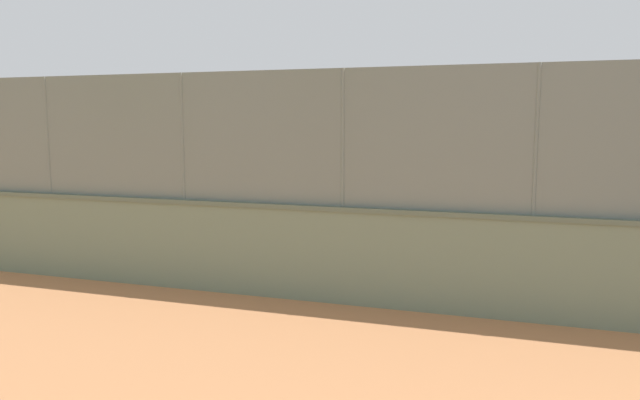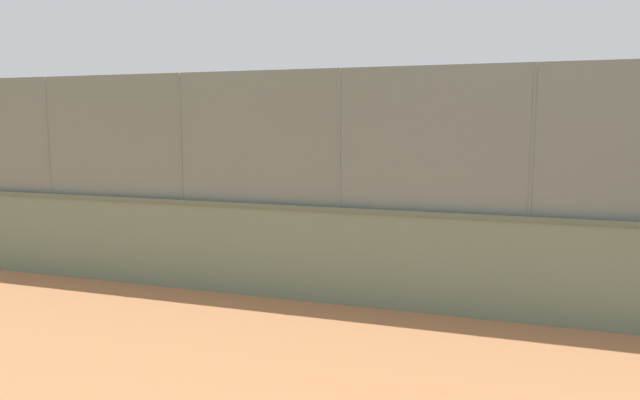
{
  "view_description": "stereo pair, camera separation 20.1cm",
  "coord_description": "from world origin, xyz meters",
  "px_view_note": "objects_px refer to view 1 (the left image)",
  "views": [
    {
      "loc": [
        -4.14,
        22.54,
        3.14
      ],
      "look_at": [
        0.27,
        8.62,
        1.26
      ],
      "focal_mm": 34.16,
      "sensor_mm": 36.0,
      "label": 1
    },
    {
      "loc": [
        -4.33,
        22.48,
        3.14
      ],
      "look_at": [
        0.27,
        8.62,
        1.26
      ],
      "focal_mm": 34.16,
      "sensor_mm": 36.0,
      "label": 2
    }
  ],
  "objects_px": {
    "player_at_service_line": "(501,199)",
    "spare_ball_by_wall": "(246,265)",
    "player_baseline_waiting": "(285,212)",
    "player_near_wall_returning": "(166,196)",
    "sports_ball": "(312,270)"
  },
  "relations": [
    {
      "from": "player_baseline_waiting",
      "to": "spare_ball_by_wall",
      "type": "height_order",
      "value": "player_baseline_waiting"
    },
    {
      "from": "player_at_service_line",
      "to": "spare_ball_by_wall",
      "type": "xyz_separation_m",
      "value": [
        5.16,
        6.69,
        -0.84
      ]
    },
    {
      "from": "player_baseline_waiting",
      "to": "player_near_wall_returning",
      "type": "height_order",
      "value": "player_baseline_waiting"
    },
    {
      "from": "player_baseline_waiting",
      "to": "sports_ball",
      "type": "distance_m",
      "value": 2.54
    },
    {
      "from": "spare_ball_by_wall",
      "to": "player_at_service_line",
      "type": "bearing_deg",
      "value": -127.63
    },
    {
      "from": "sports_ball",
      "to": "spare_ball_by_wall",
      "type": "height_order",
      "value": "sports_ball"
    },
    {
      "from": "player_near_wall_returning",
      "to": "spare_ball_by_wall",
      "type": "distance_m",
      "value": 6.02
    },
    {
      "from": "player_at_service_line",
      "to": "spare_ball_by_wall",
      "type": "bearing_deg",
      "value": 52.37
    },
    {
      "from": "player_baseline_waiting",
      "to": "spare_ball_by_wall",
      "type": "xyz_separation_m",
      "value": [
        0.27,
        1.71,
        -0.92
      ]
    },
    {
      "from": "sports_ball",
      "to": "spare_ball_by_wall",
      "type": "relative_size",
      "value": 2.29
    },
    {
      "from": "player_at_service_line",
      "to": "player_near_wall_returning",
      "type": "xyz_separation_m",
      "value": [
        9.59,
        2.71,
        0.06
      ]
    },
    {
      "from": "player_near_wall_returning",
      "to": "sports_ball",
      "type": "xyz_separation_m",
      "value": [
        -6.02,
        4.26,
        -0.83
      ]
    },
    {
      "from": "player_baseline_waiting",
      "to": "player_at_service_line",
      "type": "relative_size",
      "value": 1.08
    },
    {
      "from": "player_at_service_line",
      "to": "player_near_wall_returning",
      "type": "bearing_deg",
      "value": 15.81
    },
    {
      "from": "player_near_wall_returning",
      "to": "sports_ball",
      "type": "relative_size",
      "value": 6.77
    }
  ]
}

